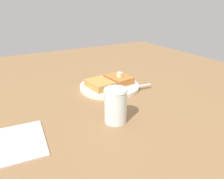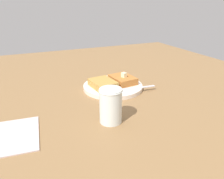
{
  "view_description": "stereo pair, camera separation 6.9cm",
  "coord_description": "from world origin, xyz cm",
  "px_view_note": "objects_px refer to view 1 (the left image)",
  "views": [
    {
      "loc": [
        44.8,
        76.88,
        33.97
      ],
      "look_at": [
        12.84,
        21.08,
        7.37
      ],
      "focal_mm": 35.0,
      "sensor_mm": 36.0,
      "label": 1
    },
    {
      "loc": [
        38.59,
        80.0,
        33.97
      ],
      "look_at": [
        12.84,
        21.08,
        7.37
      ],
      "focal_mm": 35.0,
      "sensor_mm": 36.0,
      "label": 2
    }
  ],
  "objects_px": {
    "plate": "(109,86)",
    "napkin": "(19,142)",
    "syrup_jar": "(116,107)",
    "fork": "(129,88)"
  },
  "relations": [
    {
      "from": "syrup_jar",
      "to": "napkin",
      "type": "relative_size",
      "value": 0.61
    },
    {
      "from": "fork",
      "to": "syrup_jar",
      "type": "height_order",
      "value": "syrup_jar"
    },
    {
      "from": "plate",
      "to": "napkin",
      "type": "xyz_separation_m",
      "value": [
        0.35,
        0.19,
        -0.01
      ]
    },
    {
      "from": "plate",
      "to": "syrup_jar",
      "type": "xyz_separation_m",
      "value": [
        0.1,
        0.22,
        0.04
      ]
    },
    {
      "from": "plate",
      "to": "fork",
      "type": "xyz_separation_m",
      "value": [
        -0.04,
        0.07,
        0.01
      ]
    },
    {
      "from": "fork",
      "to": "syrup_jar",
      "type": "bearing_deg",
      "value": 45.7
    },
    {
      "from": "plate",
      "to": "fork",
      "type": "distance_m",
      "value": 0.08
    },
    {
      "from": "syrup_jar",
      "to": "plate",
      "type": "bearing_deg",
      "value": -115.29
    },
    {
      "from": "plate",
      "to": "napkin",
      "type": "height_order",
      "value": "plate"
    },
    {
      "from": "plate",
      "to": "napkin",
      "type": "bearing_deg",
      "value": 28.29
    }
  ]
}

